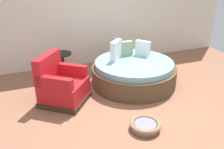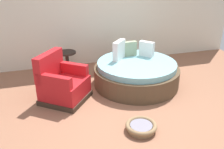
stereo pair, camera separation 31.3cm
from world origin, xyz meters
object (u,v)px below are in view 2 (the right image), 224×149
Objects in this scene: pet_basket at (141,127)px; round_daybed at (136,73)px; side_table at (67,55)px; red_armchair at (62,84)px.

round_daybed is at bearing 71.34° from pet_basket.
side_table is at bearing 106.48° from pet_basket.
pet_basket is at bearing -51.91° from red_armchair.
round_daybed reaches higher than pet_basket.
side_table is (-1.36, 1.13, 0.16)m from round_daybed.
round_daybed is 1.65× the size of red_armchair.
pet_basket is at bearing -108.66° from round_daybed.
round_daybed is at bearing 8.10° from red_armchair.
round_daybed is 3.56× the size of side_table.
round_daybed reaches higher than red_armchair.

